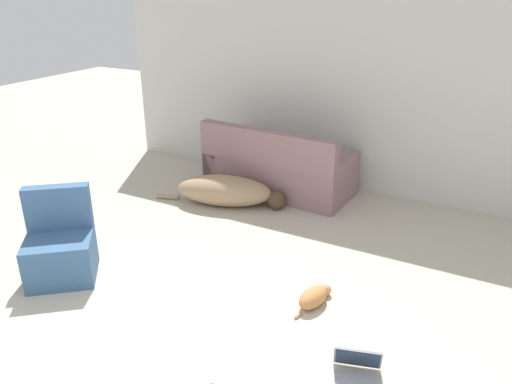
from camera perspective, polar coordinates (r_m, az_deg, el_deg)
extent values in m
cube|color=beige|center=(6.18, 12.36, 10.73)|extent=(6.81, 0.06, 2.41)
cube|color=gray|center=(6.30, 2.63, 2.12)|extent=(1.86, 0.90, 0.44)
cube|color=gray|center=(5.89, 1.10, 5.06)|extent=(1.82, 0.26, 0.42)
cube|color=gray|center=(5.95, 9.41, 1.25)|extent=(0.25, 0.80, 0.58)
cube|color=gray|center=(6.68, -3.41, 3.99)|extent=(0.25, 0.80, 0.58)
ellipsoid|color=#A38460|center=(5.92, -3.68, 0.18)|extent=(1.23, 0.78, 0.35)
sphere|color=#493726|center=(5.81, 2.35, -0.94)|extent=(0.27, 0.27, 0.22)
cylinder|color=#A38460|center=(6.20, -10.03, -0.54)|extent=(0.29, 0.13, 0.06)
ellipsoid|color=#BC7A47|center=(4.21, 6.53, -11.87)|extent=(0.23, 0.35, 0.15)
sphere|color=tan|center=(4.36, 7.94, -11.00)|extent=(0.12, 0.12, 0.10)
cylinder|color=#BC7A47|center=(4.11, 4.85, -13.90)|extent=(0.04, 0.08, 0.02)
cube|color=gray|center=(3.60, 11.35, -20.73)|extent=(0.37, 0.28, 0.02)
cube|color=gray|center=(3.64, 11.54, -18.06)|extent=(0.34, 0.18, 0.19)
cube|color=#23334C|center=(3.63, 11.53, -18.17)|extent=(0.31, 0.16, 0.17)
cube|color=#385B84|center=(4.80, -21.37, -7.01)|extent=(0.77, 0.76, 0.40)
cube|color=#385B84|center=(4.81, -21.69, -1.61)|extent=(0.51, 0.45, 0.40)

